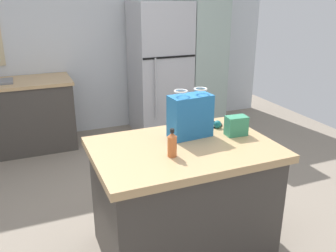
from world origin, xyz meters
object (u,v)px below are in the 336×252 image
(bottle, at_px, (172,144))
(ear_defenders, at_px, (213,123))
(tall_cabinet, at_px, (202,53))
(refrigerator, at_px, (160,69))
(small_box, at_px, (236,126))
(kitchen_island, at_px, (183,199))
(shopping_bag, at_px, (190,116))

(bottle, height_order, ear_defenders, bottle)
(tall_cabinet, xyz_separation_m, bottle, (-1.62, -2.68, -0.12))
(refrigerator, height_order, small_box, refrigerator)
(small_box, height_order, bottle, bottle)
(refrigerator, bearing_deg, tall_cabinet, 0.02)
(kitchen_island, distance_m, tall_cabinet, 3.02)
(kitchen_island, relative_size, refrigerator, 0.72)
(shopping_bag, xyz_separation_m, bottle, (-0.27, -0.28, -0.08))
(ear_defenders, bearing_deg, shopping_bag, -153.26)
(tall_cabinet, distance_m, ear_defenders, 2.51)
(kitchen_island, height_order, shopping_bag, shopping_bag)
(shopping_bag, xyz_separation_m, small_box, (0.34, -0.11, -0.09))
(small_box, relative_size, bottle, 0.82)
(bottle, bearing_deg, ear_defenders, 37.44)
(tall_cabinet, height_order, shopping_bag, tall_cabinet)
(kitchen_island, height_order, tall_cabinet, tall_cabinet)
(ear_defenders, bearing_deg, bottle, -142.56)
(kitchen_island, bearing_deg, bottle, -139.17)
(tall_cabinet, xyz_separation_m, ear_defenders, (-1.07, -2.26, -0.19))
(kitchen_island, height_order, small_box, small_box)
(bottle, distance_m, ear_defenders, 0.70)
(shopping_bag, height_order, bottle, shopping_bag)
(tall_cabinet, height_order, bottle, tall_cabinet)
(kitchen_island, height_order, refrigerator, refrigerator)
(refrigerator, relative_size, bottle, 9.25)
(small_box, bearing_deg, tall_cabinet, 68.10)
(shopping_bag, distance_m, small_box, 0.37)
(shopping_bag, distance_m, ear_defenders, 0.35)
(kitchen_island, xyz_separation_m, tall_cabinet, (1.47, 2.56, 0.65))
(bottle, bearing_deg, shopping_bag, 46.26)
(kitchen_island, xyz_separation_m, refrigerator, (0.81, 2.56, 0.46))
(tall_cabinet, relative_size, bottle, 11.14)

